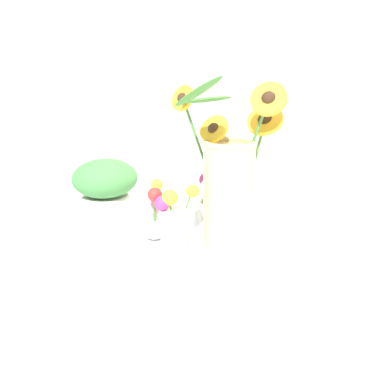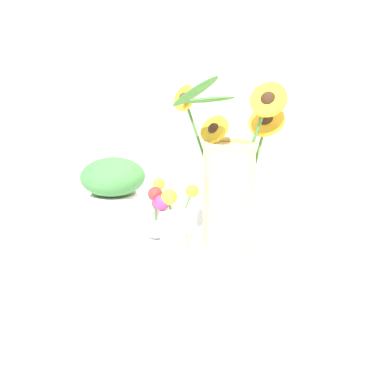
% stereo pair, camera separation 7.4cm
% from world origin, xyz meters
% --- Properties ---
extents(ground_plane, '(6.00, 6.00, 0.00)m').
position_xyz_m(ground_plane, '(0.00, 0.00, 0.00)').
color(ground_plane, white).
extents(serving_tray, '(0.47, 0.47, 0.02)m').
position_xyz_m(serving_tray, '(-0.04, 0.04, 0.01)').
color(serving_tray, silver).
rests_on(serving_tray, ground_plane).
extents(mason_jar_sunflowers, '(0.29, 0.25, 0.42)m').
position_xyz_m(mason_jar_sunflowers, '(0.04, 0.09, 0.19)').
color(mason_jar_sunflowers, '#D1B77A').
rests_on(mason_jar_sunflowers, serving_tray).
extents(vase_small_center, '(0.08, 0.09, 0.16)m').
position_xyz_m(vase_small_center, '(-0.06, -0.00, 0.10)').
color(vase_small_center, white).
rests_on(vase_small_center, serving_tray).
extents(vase_bulb_right, '(0.08, 0.09, 0.15)m').
position_xyz_m(vase_bulb_right, '(-0.14, 0.02, 0.09)').
color(vase_bulb_right, white).
rests_on(vase_bulb_right, serving_tray).
extents(vase_small_back, '(0.07, 0.10, 0.15)m').
position_xyz_m(vase_small_back, '(-0.06, 0.14, 0.10)').
color(vase_small_back, white).
rests_on(vase_small_back, serving_tray).
extents(potted_plant, '(0.19, 0.19, 0.18)m').
position_xyz_m(potted_plant, '(-0.41, 0.11, 0.10)').
color(potted_plant, beige).
rests_on(potted_plant, ground_plane).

